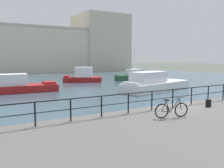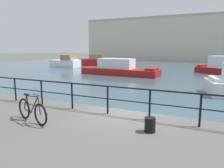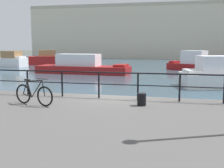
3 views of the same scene
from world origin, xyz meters
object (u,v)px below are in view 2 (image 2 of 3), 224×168
Objects in this scene: moored_white_yacht at (220,67)px; moored_cabin_cruiser at (99,61)px; moored_red_daysailer at (66,62)px; mooring_bollard at (150,125)px; moored_blue_motorboat at (119,69)px; parked_bicycle at (32,111)px.

moored_cabin_cruiser is at bearing 15.45° from moored_white_yacht.
moored_red_daysailer is 32.34m from mooring_bollard.
moored_red_daysailer is 12.47× the size of mooring_bollard.
moored_blue_motorboat is at bearing 58.52° from moored_white_yacht.
moored_white_yacht reaches higher than moored_red_daysailer.
moored_cabin_cruiser reaches higher than moored_red_daysailer.
moored_white_yacht is 24.83m from mooring_bollard.
moored_cabin_cruiser is 1.15× the size of moored_white_yacht.
moored_cabin_cruiser is 15.87× the size of mooring_bollard.
moored_white_yacht is at bearing 91.59° from parked_bicycle.
parked_bicycle is (13.62, -30.16, 0.40)m from moored_cabin_cruiser.
moored_white_yacht reaches higher than mooring_bollard.
moored_red_daysailer is at bearing 131.25° from mooring_bollard.
moored_cabin_cruiser is 34.13m from mooring_bollard.
moored_blue_motorboat is 5.73× the size of parked_bicycle.
moored_blue_motorboat reaches higher than parked_bicycle.
moored_blue_motorboat is 20.07m from mooring_bollard.
mooring_bollard is (17.40, -29.36, 0.23)m from moored_cabin_cruiser.
moored_blue_motorboat is at bearing -21.57° from moored_red_daysailer.
moored_cabin_cruiser is at bearing 130.27° from parked_bicycle.
moored_blue_motorboat is at bearing -76.51° from moored_cabin_cruiser.
parked_bicycle is at bearing -90.31° from moored_cabin_cruiser.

